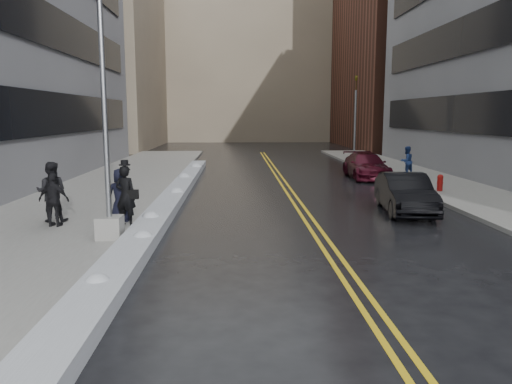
{
  "coord_description": "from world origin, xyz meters",
  "views": [
    {
      "loc": [
        0.12,
        -11.23,
        3.44
      ],
      "look_at": [
        0.66,
        2.58,
        1.3
      ],
      "focal_mm": 35.0,
      "sensor_mm": 36.0,
      "label": 1
    }
  ],
  "objects": [
    {
      "name": "pedestrian_east",
      "position": [
        9.36,
        15.45,
        0.95
      ],
      "size": [
        0.96,
        0.87,
        1.61
      ],
      "primitive_type": "imported",
      "rotation": [
        0.0,
        0.0,
        3.56
      ],
      "color": "navy",
      "rests_on": "sidewalk_east"
    },
    {
      "name": "ground",
      "position": [
        0.0,
        0.0,
        0.0
      ],
      "size": [
        160.0,
        160.0,
        0.0
      ],
      "primitive_type": "plane",
      "color": "black",
      "rests_on": "ground"
    },
    {
      "name": "lamppost",
      "position": [
        -3.3,
        2.0,
        2.53
      ],
      "size": [
        0.65,
        0.65,
        7.62
      ],
      "color": "gray",
      "rests_on": "sidewalk_west"
    },
    {
      "name": "sidewalk_east",
      "position": [
        10.0,
        10.0,
        0.07
      ],
      "size": [
        4.0,
        50.0,
        0.15
      ],
      "primitive_type": "cube",
      "color": "gray",
      "rests_on": "ground"
    },
    {
      "name": "snow_ridge",
      "position": [
        -2.45,
        8.0,
        0.17
      ],
      "size": [
        0.9,
        30.0,
        0.34
      ],
      "primitive_type": "cube",
      "color": "silver",
      "rests_on": "ground"
    },
    {
      "name": "pedestrian_c",
      "position": [
        -3.48,
        4.17,
        0.98
      ],
      "size": [
        0.82,
        0.53,
        1.67
      ],
      "primitive_type": "imported",
      "rotation": [
        0.0,
        0.0,
        3.15
      ],
      "color": "black",
      "rests_on": "sidewalk_west"
    },
    {
      "name": "car_black",
      "position": [
        6.06,
        5.91,
        0.7
      ],
      "size": [
        1.92,
        4.38,
        1.4
      ],
      "primitive_type": "imported",
      "rotation": [
        0.0,
        0.0,
        -0.11
      ],
      "color": "black",
      "rests_on": "ground"
    },
    {
      "name": "building_east_far",
      "position": [
        19.0,
        42.0,
        14.0
      ],
      "size": [
        14.0,
        20.0,
        28.0
      ],
      "primitive_type": "cube",
      "color": "#562D21",
      "rests_on": "ground"
    },
    {
      "name": "sidewalk_west",
      "position": [
        -5.75,
        10.0,
        0.07
      ],
      "size": [
        5.5,
        50.0,
        0.15
      ],
      "primitive_type": "cube",
      "color": "gray",
      "rests_on": "ground"
    },
    {
      "name": "traffic_signal",
      "position": [
        8.5,
        24.0,
        3.4
      ],
      "size": [
        0.16,
        0.2,
        6.0
      ],
      "color": "gray",
      "rests_on": "sidewalk_east"
    },
    {
      "name": "lane_line_right",
      "position": [
        2.65,
        10.0,
        0.0
      ],
      "size": [
        0.12,
        50.0,
        0.01
      ],
      "primitive_type": "cube",
      "color": "gold",
      "rests_on": "ground"
    },
    {
      "name": "fire_hydrant",
      "position": [
        9.0,
        10.0,
        0.55
      ],
      "size": [
        0.26,
        0.26,
        0.73
      ],
      "color": "maroon",
      "rests_on": "sidewalk_east"
    },
    {
      "name": "pedestrian_b",
      "position": [
        -5.61,
        4.24,
        1.09
      ],
      "size": [
        0.96,
        0.78,
        1.87
      ],
      "primitive_type": "imported",
      "rotation": [
        0.0,
        0.0,
        3.22
      ],
      "color": "black",
      "rests_on": "sidewalk_west"
    },
    {
      "name": "pedestrian_d",
      "position": [
        -5.3,
        3.54,
        0.95
      ],
      "size": [
        0.99,
        0.55,
        1.6
      ],
      "primitive_type": "imported",
      "rotation": [
        0.0,
        0.0,
        2.97
      ],
      "color": "black",
      "rests_on": "sidewalk_west"
    },
    {
      "name": "lane_line_left",
      "position": [
        2.35,
        10.0,
        0.0
      ],
      "size": [
        0.12,
        50.0,
        0.01
      ],
      "primitive_type": "cube",
      "color": "gold",
      "rests_on": "ground"
    },
    {
      "name": "pedestrian_fedora",
      "position": [
        -3.2,
        3.61,
        1.06
      ],
      "size": [
        0.77,
        0.63,
        1.81
      ],
      "primitive_type": "imported",
      "rotation": [
        0.0,
        0.0,
        2.8
      ],
      "color": "black",
      "rests_on": "sidewalk_west"
    },
    {
      "name": "car_maroon",
      "position": [
        7.21,
        15.68,
        0.69
      ],
      "size": [
        1.99,
        4.76,
        1.37
      ],
      "primitive_type": "imported",
      "rotation": [
        0.0,
        0.0,
        -0.02
      ],
      "color": "#3A0916",
      "rests_on": "ground"
    },
    {
      "name": "building_west_far",
      "position": [
        -15.5,
        44.0,
        9.0
      ],
      "size": [
        14.0,
        22.0,
        18.0
      ],
      "primitive_type": "cube",
      "color": "gray",
      "rests_on": "ground"
    },
    {
      "name": "building_far",
      "position": [
        2.0,
        60.0,
        11.0
      ],
      "size": [
        36.0,
        16.0,
        22.0
      ],
      "primitive_type": "cube",
      "color": "gray",
      "rests_on": "ground"
    }
  ]
}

